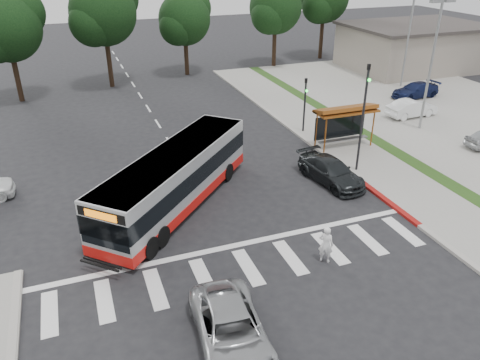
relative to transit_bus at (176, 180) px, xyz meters
name	(u,v)px	position (x,y,z in m)	size (l,w,h in m)	color
ground	(213,211)	(1.56, -1.22, -1.51)	(140.00, 140.00, 0.00)	black
sidewalk_east	(323,131)	(12.56, 6.78, -1.45)	(4.00, 40.00, 0.12)	gray
curb_east	(299,135)	(10.56, 6.78, -1.44)	(0.30, 40.00, 0.15)	#9E9991
curb_east_red	(383,198)	(10.56, -3.22, -1.44)	(0.32, 6.00, 0.15)	maroon
parking_lot	(436,106)	(24.56, 8.78, -1.46)	(18.00, 36.00, 0.10)	gray
commercial_building	(414,48)	(31.56, 20.78, 0.69)	(14.00, 10.00, 4.40)	gray
building_roof_cap	(418,25)	(31.56, 20.78, 3.04)	(14.60, 10.60, 0.30)	#383330
crosswalk_ladder	(248,267)	(1.56, -6.22, -1.51)	(18.00, 2.60, 0.01)	silver
bus_shelter	(345,114)	(12.36, 3.88, 0.84)	(4.20, 1.60, 2.86)	brown
traffic_signal_ne_tall	(364,110)	(11.16, 0.27, 2.37)	(0.18, 0.37, 6.50)	black
traffic_signal_ne_short	(305,100)	(11.16, 7.27, 0.97)	(0.18, 0.37, 4.00)	black
lot_light_front	(434,49)	(19.56, 4.78, 4.40)	(1.90, 0.35, 9.01)	gray
lot_light_mid	(410,23)	(25.56, 14.78, 4.40)	(1.90, 0.35, 9.01)	gray
tree_ne_a	(276,6)	(17.64, 26.84, 4.88)	(6.16, 5.74, 9.30)	black
tree_north_a	(104,11)	(-0.36, 24.85, 5.41)	(6.60, 6.15, 10.17)	black
tree_north_b	(185,18)	(7.63, 26.84, 4.15)	(5.72, 5.33, 8.43)	black
tree_north_c	(7,26)	(-8.36, 22.84, 4.78)	(6.16, 5.74, 9.30)	black
transit_bus	(176,180)	(0.00, 0.00, 0.00)	(2.53, 11.70, 3.02)	#B4B6B9
pedestrian	(326,244)	(4.83, -6.98, -0.64)	(0.63, 0.42, 1.74)	white
dark_sedan	(331,171)	(8.94, -0.43, -0.83)	(1.92, 4.72, 1.37)	black
silver_suv_south	(231,331)	(-0.58, -10.10, -0.82)	(2.28, 4.94, 1.37)	#A2A4A7
parked_car_1	(412,108)	(20.63, 7.17, -0.73)	(1.44, 4.13, 1.36)	white
parked_car_3	(415,90)	(24.34, 11.29, -0.76)	(1.81, 4.46, 1.29)	#121B42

